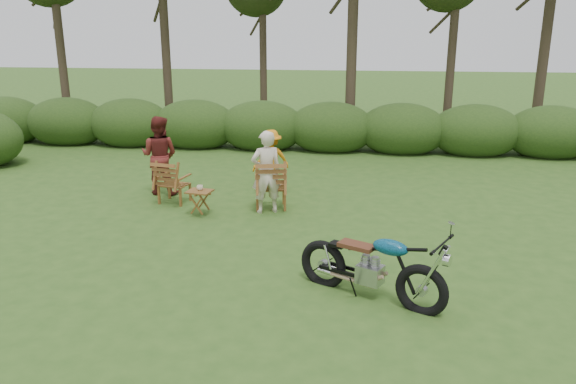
# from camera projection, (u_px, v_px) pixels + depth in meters

# --- Properties ---
(ground) EXTENTS (80.00, 80.00, 0.00)m
(ground) POSITION_uv_depth(u_px,v_px,m) (294.00, 288.00, 7.63)
(ground) COLOR #2C4E1A
(ground) RESTS_ON ground
(tree_line) EXTENTS (22.52, 11.62, 8.14)m
(tree_line) POSITION_uv_depth(u_px,v_px,m) (353.00, 12.00, 15.76)
(tree_line) COLOR #352B1D
(tree_line) RESTS_ON ground
(motorcycle) EXTENTS (2.11, 1.58, 1.13)m
(motorcycle) POSITION_uv_depth(u_px,v_px,m) (369.00, 296.00, 7.39)
(motorcycle) COLOR #0C71A1
(motorcycle) RESTS_ON ground
(lawn_chair_right) EXTENTS (0.78, 0.78, 0.97)m
(lawn_chair_right) POSITION_uv_depth(u_px,v_px,m) (271.00, 208.00, 11.02)
(lawn_chair_right) COLOR brown
(lawn_chair_right) RESTS_ON ground
(lawn_chair_left) EXTENTS (0.72, 0.72, 0.89)m
(lawn_chair_left) POSITION_uv_depth(u_px,v_px,m) (175.00, 202.00, 11.36)
(lawn_chair_left) COLOR brown
(lawn_chair_left) RESTS_ON ground
(side_table) EXTENTS (0.53, 0.46, 0.48)m
(side_table) POSITION_uv_depth(u_px,v_px,m) (200.00, 203.00, 10.52)
(side_table) COLOR brown
(side_table) RESTS_ON ground
(cup) EXTENTS (0.13, 0.13, 0.09)m
(cup) POSITION_uv_depth(u_px,v_px,m) (200.00, 188.00, 10.48)
(cup) COLOR beige
(cup) RESTS_ON side_table
(adult_a) EXTENTS (0.68, 0.59, 1.58)m
(adult_a) POSITION_uv_depth(u_px,v_px,m) (267.00, 212.00, 10.76)
(adult_a) COLOR beige
(adult_a) RESTS_ON ground
(adult_b) EXTENTS (0.86, 0.70, 1.65)m
(adult_b) POSITION_uv_depth(u_px,v_px,m) (162.00, 193.00, 11.98)
(adult_b) COLOR maroon
(adult_b) RESTS_ON ground
(child) EXTENTS (0.97, 0.85, 1.30)m
(child) POSITION_uv_depth(u_px,v_px,m) (271.00, 188.00, 12.35)
(child) COLOR orange
(child) RESTS_ON ground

